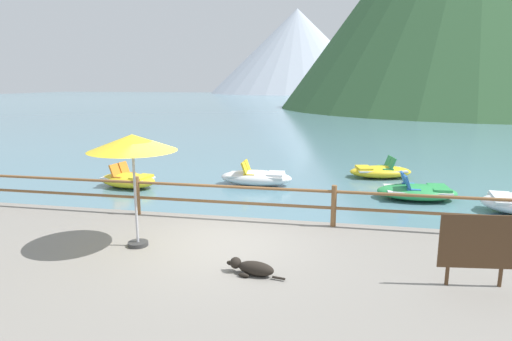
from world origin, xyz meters
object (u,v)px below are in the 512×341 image
Objects in this scene: pedal_boat_0 at (417,192)px; dog_resting at (252,268)px; sign_board at (477,243)px; pedal_boat_1 at (128,180)px; beach_umbrella at (132,144)px; pedal_boat_4 at (380,171)px; pedal_boat_3 at (257,177)px.

dog_resting is at bearing -117.95° from pedal_boat_0.
sign_board is 0.48× the size of pedal_boat_0.
sign_board reaches higher than pedal_boat_1.
pedal_boat_4 is (5.43, 9.34, -2.20)m from beach_umbrella.
sign_board is at bearing -56.91° from pedal_boat_3.
sign_board reaches higher than pedal_boat_4.
sign_board is 9.32m from pedal_boat_3.
pedal_boat_1 is at bearing -159.29° from pedal_boat_4.
sign_board is at bearing -5.40° from beach_umbrella.
pedal_boat_4 is (8.77, 3.31, -0.02)m from pedal_boat_1.
pedal_boat_3 reaches higher than pedal_boat_1.
dog_resting is at bearing -49.65° from pedal_boat_1.
pedal_boat_0 is 9.66m from pedal_boat_1.
sign_board is 1.12× the size of dog_resting.
beach_umbrella is at bearing -61.03° from pedal_boat_1.
pedal_boat_0 is at bearing 62.05° from dog_resting.
pedal_boat_3 reaches higher than pedal_boat_0.
pedal_boat_1 is (-3.34, 6.03, -2.19)m from beach_umbrella.
beach_umbrella reaches higher than pedal_boat_1.
dog_resting is 0.43× the size of pedal_boat_0.
beach_umbrella is 0.88× the size of pedal_boat_4.
dog_resting is at bearing -18.80° from beach_umbrella.
pedal_boat_1 is at bearing 130.35° from dog_resting.
beach_umbrella is (-6.07, 0.57, 1.32)m from sign_board.
pedal_boat_4 is (-0.89, 3.02, 0.00)m from pedal_boat_0.
pedal_boat_1 reaches higher than dog_resting.
pedal_boat_3 is (-1.50, 8.05, -0.24)m from dog_resting.
beach_umbrella is at bearing -97.96° from pedal_boat_3.
dog_resting is 10.61m from pedal_boat_4.
pedal_boat_1 is (-9.41, 6.60, -0.87)m from sign_board.
pedal_boat_1 is at bearing 118.97° from beach_umbrella.
beach_umbrella is 7.23m from pedal_boat_1.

